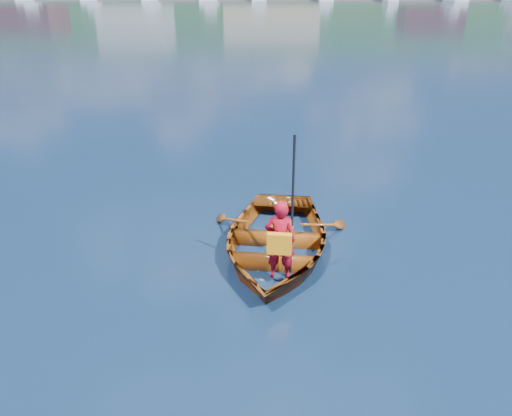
{
  "coord_description": "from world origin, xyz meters",
  "views": [
    {
      "loc": [
        1.52,
        -7.73,
        3.93
      ],
      "look_at": [
        1.04,
        -0.68,
        0.77
      ],
      "focal_mm": 35.0,
      "sensor_mm": 36.0,
      "label": 1
    }
  ],
  "objects": [
    {
      "name": "rowboat",
      "position": [
        1.34,
        -0.68,
        0.2
      ],
      "size": [
        2.64,
        3.56,
        0.71
      ],
      "color": "maroon",
      "rests_on": "ground"
    },
    {
      "name": "child_paddler",
      "position": [
        1.44,
        -1.58,
        0.7
      ],
      "size": [
        0.45,
        0.35,
        2.06
      ],
      "color": "#A60B20",
      "rests_on": "ground"
    },
    {
      "name": "ground",
      "position": [
        0.0,
        0.0,
        0.0
      ],
      "size": [
        600.0,
        600.0,
        0.0
      ],
      "color": "#0D1E3C",
      "rests_on": "ground"
    }
  ]
}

